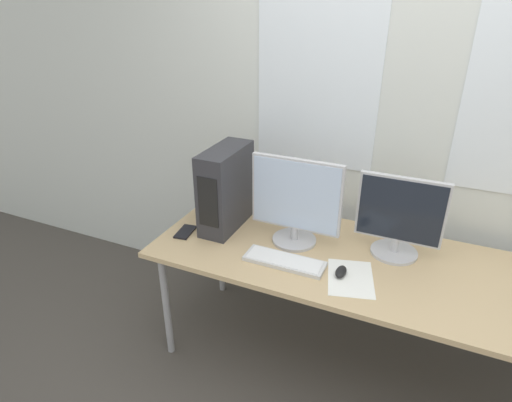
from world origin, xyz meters
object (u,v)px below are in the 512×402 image
Objects in this scene: pc_tower at (226,188)px; cell_phone at (185,232)px; monitor_main at (296,201)px; mouse at (341,272)px; keyboard at (284,261)px; monitor_right_near at (399,218)px.

cell_phone is (-0.17, -0.18, -0.23)m from pc_tower.
monitor_main is 0.43m from mouse.
pc_tower is 0.55m from keyboard.
keyboard is at bearing -27.29° from pc_tower.
pc_tower is at bearing 163.76° from mouse.
monitor_main is 0.52m from monitor_right_near.
monitor_main is 4.81× the size of mouse.
monitor_right_near is 1.05× the size of keyboard.
monitor_main is 0.66m from cell_phone.
monitor_right_near is at bearing 55.33° from mouse.
pc_tower reaches higher than mouse.
keyboard is at bearing -147.21° from monitor_right_near.
pc_tower is 1.09× the size of monitor_right_near.
keyboard is (-0.49, -0.31, -0.20)m from monitor_right_near.
cell_phone is (-1.10, -0.26, -0.21)m from monitor_right_near.
pc_tower is 0.93m from monitor_right_near.
monitor_main is at bearing 7.78° from cell_phone.
monitor_right_near is at bearing 5.16° from pc_tower.
monitor_main is at bearing 96.92° from keyboard.
pc_tower reaches higher than cell_phone.
cell_phone is at bearing 177.89° from mouse.
cell_phone is at bearing -166.60° from monitor_right_near.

